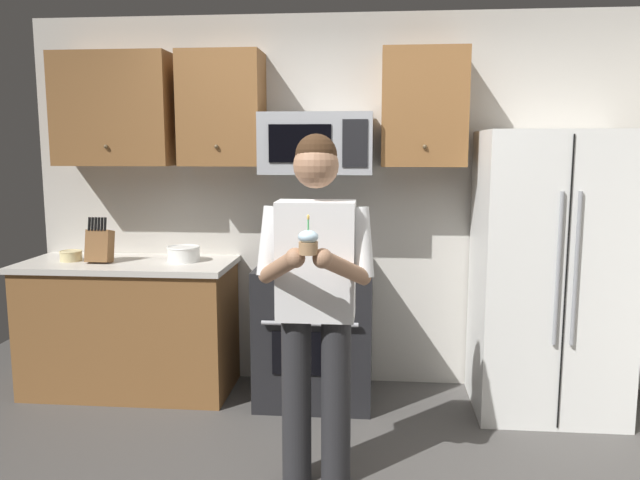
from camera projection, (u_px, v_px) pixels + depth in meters
name	position (u px, v px, depth m)	size (l,w,h in m)	color
wall_back	(342.00, 203.00, 4.49)	(4.40, 0.10, 2.60)	beige
oven_range	(315.00, 332.00, 4.24)	(0.76, 0.70, 0.93)	black
microwave	(317.00, 144.00, 4.17)	(0.74, 0.41, 0.40)	#9EA0A5
refrigerator	(549.00, 273.00, 4.00)	(0.90, 0.75, 1.80)	white
cabinet_row_upper	(233.00, 109.00, 4.24)	(2.78, 0.36, 0.76)	brown
counter_left	(130.00, 326.00, 4.38)	(1.44, 0.66, 0.92)	brown
knife_block	(100.00, 245.00, 4.26)	(0.16, 0.15, 0.32)	brown
bowl_large_white	(184.00, 253.00, 4.30)	(0.23, 0.23, 0.10)	white
bowl_small_colored	(71.00, 255.00, 4.32)	(0.15, 0.15, 0.07)	beige
person	(316.00, 292.00, 3.08)	(0.60, 0.48, 1.76)	#262628
cupcake	(308.00, 242.00, 2.71)	(0.09, 0.09, 0.17)	#A87F56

